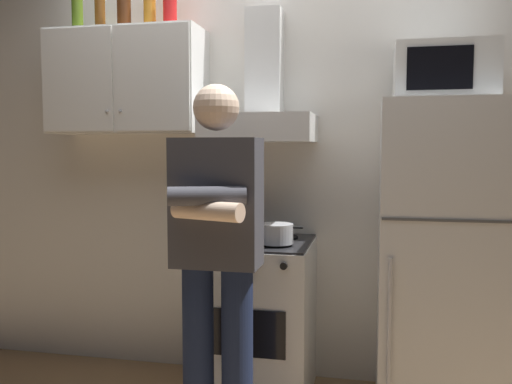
% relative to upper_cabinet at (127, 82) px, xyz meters
% --- Properties ---
extents(back_wall_tiled, '(4.80, 0.10, 2.70)m').
position_rel_upper_cabinet_xyz_m(back_wall_tiled, '(0.85, 0.23, -0.40)').
color(back_wall_tiled, silver).
rests_on(back_wall_tiled, ground_plane).
extents(upper_cabinet, '(0.90, 0.37, 0.60)m').
position_rel_upper_cabinet_xyz_m(upper_cabinet, '(0.00, 0.00, 0.00)').
color(upper_cabinet, white).
extents(stove_oven, '(0.60, 0.62, 0.87)m').
position_rel_upper_cabinet_xyz_m(stove_oven, '(0.80, -0.13, -1.32)').
color(stove_oven, white).
rests_on(stove_oven, ground_plane).
extents(range_hood, '(0.60, 0.44, 0.75)m').
position_rel_upper_cabinet_xyz_m(range_hood, '(0.80, 0.00, -0.15)').
color(range_hood, white).
extents(refrigerator, '(0.60, 0.62, 1.60)m').
position_rel_upper_cabinet_xyz_m(refrigerator, '(1.75, -0.12, -0.95)').
color(refrigerator, silver).
rests_on(refrigerator, ground_plane).
extents(microwave, '(0.48, 0.37, 0.28)m').
position_rel_upper_cabinet_xyz_m(microwave, '(1.75, -0.11, -0.01)').
color(microwave, silver).
rests_on(microwave, refrigerator).
extents(person_standing, '(0.38, 0.33, 1.64)m').
position_rel_upper_cabinet_xyz_m(person_standing, '(0.75, -0.73, -0.85)').
color(person_standing, '#192342').
rests_on(person_standing, ground_plane).
extents(cooking_pot, '(0.28, 0.18, 0.10)m').
position_rel_upper_cabinet_xyz_m(cooking_pot, '(0.93, -0.24, -0.82)').
color(cooking_pot, '#B7BABF').
rests_on(cooking_pot, stove_oven).
extents(bottle_rum_dark, '(0.08, 0.08, 0.32)m').
position_rel_upper_cabinet_xyz_m(bottle_rum_dark, '(0.00, -0.03, 0.45)').
color(bottle_rum_dark, '#47230F').
rests_on(bottle_rum_dark, upper_cabinet).
extents(bottle_soda_red, '(0.08, 0.08, 0.26)m').
position_rel_upper_cabinet_xyz_m(bottle_soda_red, '(0.27, 0.01, 0.43)').
color(bottle_soda_red, red).
rests_on(bottle_soda_red, upper_cabinet).
extents(bottle_beer_brown, '(0.06, 0.06, 0.26)m').
position_rel_upper_cabinet_xyz_m(bottle_beer_brown, '(-0.15, -0.02, 0.42)').
color(bottle_beer_brown, brown).
rests_on(bottle_beer_brown, upper_cabinet).
extents(bottle_olive_oil, '(0.07, 0.07, 0.22)m').
position_rel_upper_cabinet_xyz_m(bottle_olive_oil, '(-0.30, -0.02, 0.41)').
color(bottle_olive_oil, '#4C6B19').
rests_on(bottle_olive_oil, upper_cabinet).
extents(bottle_liquor_amber, '(0.07, 0.07, 0.30)m').
position_rel_upper_cabinet_xyz_m(bottle_liquor_amber, '(0.14, 0.02, 0.44)').
color(bottle_liquor_amber, '#B7721E').
rests_on(bottle_liquor_amber, upper_cabinet).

